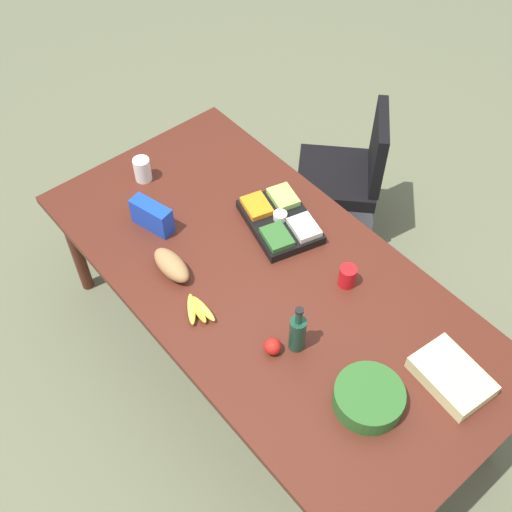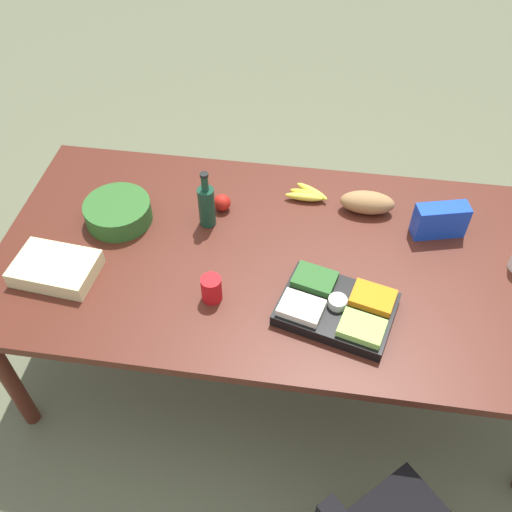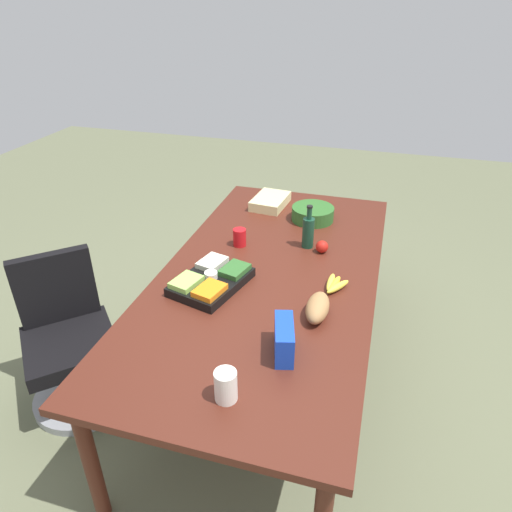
{
  "view_description": "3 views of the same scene",
  "coord_description": "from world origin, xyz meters",
  "views": [
    {
      "loc": [
        1.36,
        -1.22,
        3.16
      ],
      "look_at": [
        -0.13,
        0.03,
        0.79
      ],
      "focal_mm": 44.61,
      "sensor_mm": 36.0,
      "label": 1
    },
    {
      "loc": [
        -0.11,
        1.59,
        2.5
      ],
      "look_at": [
        0.11,
        0.1,
        0.85
      ],
      "focal_mm": 39.86,
      "sensor_mm": 36.0,
      "label": 2
    },
    {
      "loc": [
        -2.17,
        -0.55,
        2.15
      ],
      "look_at": [
        -0.01,
        0.08,
        0.86
      ],
      "focal_mm": 32.67,
      "sensor_mm": 36.0,
      "label": 3
    }
  ],
  "objects": [
    {
      "name": "mayo_jar",
      "position": [
        -0.95,
        -0.08,
        0.83
      ],
      "size": [
        0.11,
        0.11,
        0.13
      ],
      "primitive_type": "cylinder",
      "rotation": [
        0.0,
        0.0,
        -0.24
      ],
      "color": "white",
      "rests_on": "conference_table"
    },
    {
      "name": "ground_plane",
      "position": [
        0.0,
        0.0,
        0.0
      ],
      "size": [
        10.0,
        10.0,
        0.0
      ],
      "primitive_type": "plane",
      "color": "#62664A"
    },
    {
      "name": "bread_loaf",
      "position": [
        -0.33,
        -0.33,
        0.81
      ],
      "size": [
        0.24,
        0.11,
        0.1
      ],
      "primitive_type": "ellipsoid",
      "rotation": [
        0.0,
        0.0,
        -0.0
      ],
      "color": "#A27546",
      "rests_on": "conference_table"
    },
    {
      "name": "wine_bottle",
      "position": [
        0.35,
        -0.15,
        0.87
      ],
      "size": [
        0.09,
        0.09,
        0.28
      ],
      "color": "#153D2B",
      "rests_on": "conference_table"
    },
    {
      "name": "chip_bag_blue",
      "position": [
        -0.63,
        -0.23,
        0.84
      ],
      "size": [
        0.23,
        0.13,
        0.15
      ],
      "primitive_type": "cube",
      "rotation": [
        0.0,
        0.0,
        0.26
      ],
      "color": "blue",
      "rests_on": "conference_table"
    },
    {
      "name": "red_solo_cup",
      "position": [
        0.25,
        0.26,
        0.82
      ],
      "size": [
        0.09,
        0.09,
        0.11
      ],
      "primitive_type": "cylinder",
      "rotation": [
        0.0,
        0.0,
        0.14
      ],
      "color": "red",
      "rests_on": "conference_table"
    },
    {
      "name": "conference_table",
      "position": [
        0.0,
        0.0,
        0.7
      ],
      "size": [
        2.41,
        1.19,
        0.76
      ],
      "color": "#4C1F14",
      "rests_on": "ground"
    },
    {
      "name": "office_chair",
      "position": [
        -0.49,
        1.05,
        0.35
      ],
      "size": [
        0.68,
        0.68,
        0.89
      ],
      "color": "gray",
      "rests_on": "ground"
    },
    {
      "name": "banana_bunch",
      "position": [
        -0.06,
        -0.37,
        0.79
      ],
      "size": [
        0.2,
        0.12,
        0.04
      ],
      "color": "yellow",
      "rests_on": "conference_table"
    },
    {
      "name": "apple_red",
      "position": [
        0.31,
        -0.25,
        0.8
      ],
      "size": [
        0.1,
        0.1,
        0.08
      ],
      "primitive_type": "sphere",
      "rotation": [
        0.0,
        0.0,
        0.32
      ],
      "color": "red",
      "rests_on": "conference_table"
    },
    {
      "name": "sheet_cake",
      "position": [
        0.89,
        0.23,
        0.8
      ],
      "size": [
        0.34,
        0.25,
        0.07
      ],
      "primitive_type": "cube",
      "rotation": [
        0.0,
        0.0,
        -0.09
      ],
      "color": "beige",
      "rests_on": "conference_table"
    },
    {
      "name": "veggie_tray",
      "position": [
        -0.22,
        0.26,
        0.8
      ],
      "size": [
        0.48,
        0.4,
        0.09
      ],
      "color": "black",
      "rests_on": "conference_table"
    },
    {
      "name": "salad_bowl",
      "position": [
        0.74,
        -0.11,
        0.81
      ],
      "size": [
        0.34,
        0.34,
        0.09
      ],
      "primitive_type": "cylinder",
      "rotation": [
        0.0,
        0.0,
        -0.22
      ],
      "color": "#2B5E25",
      "rests_on": "conference_table"
    }
  ]
}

